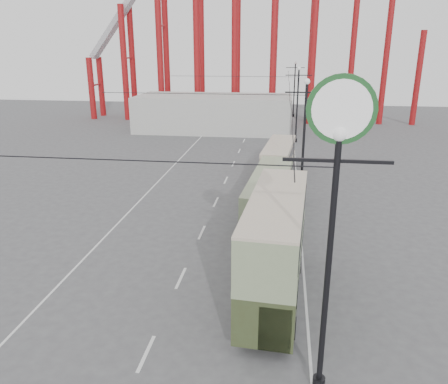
# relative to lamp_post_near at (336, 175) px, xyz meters

# --- Properties ---
(ground) EXTENTS (160.00, 160.00, 0.00)m
(ground) POSITION_rel_lamp_post_near_xyz_m (-5.60, 3.00, -7.86)
(ground) COLOR #4B4B4D
(ground) RESTS_ON ground
(road_markings) EXTENTS (12.52, 120.00, 0.01)m
(road_markings) POSITION_rel_lamp_post_near_xyz_m (-6.46, 22.70, -7.86)
(road_markings) COLOR silver
(road_markings) RESTS_ON ground
(lamp_post_near) EXTENTS (3.20, 0.44, 10.80)m
(lamp_post_near) POSITION_rel_lamp_post_near_xyz_m (0.00, 0.00, 0.00)
(lamp_post_near) COLOR black
(lamp_post_near) RESTS_ON ground
(lamp_post_mid) EXTENTS (3.20, 0.44, 9.32)m
(lamp_post_mid) POSITION_rel_lamp_post_near_xyz_m (0.00, 21.00, -3.18)
(lamp_post_mid) COLOR black
(lamp_post_mid) RESTS_ON ground
(lamp_post_far) EXTENTS (3.20, 0.44, 9.32)m
(lamp_post_far) POSITION_rel_lamp_post_near_xyz_m (0.00, 43.00, -3.18)
(lamp_post_far) COLOR black
(lamp_post_far) RESTS_ON ground
(lamp_post_distant) EXTENTS (3.20, 0.44, 9.32)m
(lamp_post_distant) POSITION_rel_lamp_post_near_xyz_m (0.00, 65.00, -3.18)
(lamp_post_distant) COLOR black
(lamp_post_distant) RESTS_ON ground
(fairground_shed) EXTENTS (22.00, 10.00, 5.00)m
(fairground_shed) POSITION_rel_lamp_post_near_xyz_m (-11.60, 50.00, -5.36)
(fairground_shed) COLOR #ADACA7
(fairground_shed) RESTS_ON ground
(double_decker_bus) EXTENTS (3.06, 9.64, 5.10)m
(double_decker_bus) POSITION_rel_lamp_post_near_xyz_m (-1.74, 5.87, -5.00)
(double_decker_bus) COLOR #353B20
(double_decker_bus) RESTS_ON ground
(single_decker_green) EXTENTS (3.36, 11.03, 3.07)m
(single_decker_green) POSITION_rel_lamp_post_near_xyz_m (-2.37, 16.62, -6.13)
(single_decker_green) COLOR gray
(single_decker_green) RESTS_ON ground
(single_decker_cream) EXTENTS (3.22, 9.56, 2.92)m
(single_decker_cream) POSITION_rel_lamp_post_near_xyz_m (-1.91, 27.78, -6.22)
(single_decker_cream) COLOR beige
(single_decker_cream) RESTS_ON ground
(pedestrian) EXTENTS (0.75, 0.51, 2.01)m
(pedestrian) POSITION_rel_lamp_post_near_xyz_m (-3.00, 8.26, -6.86)
(pedestrian) COLOR black
(pedestrian) RESTS_ON ground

